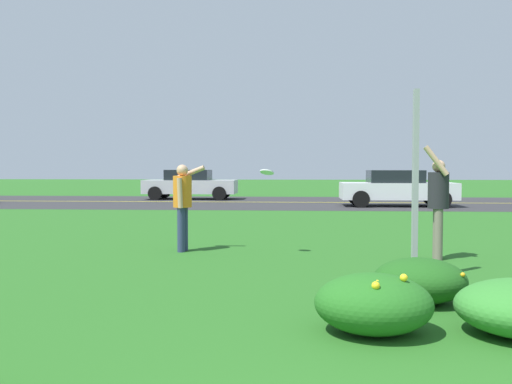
# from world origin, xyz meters

# --- Properties ---
(ground_plane) EXTENTS (120.00, 120.00, 0.00)m
(ground_plane) POSITION_xyz_m (0.00, 11.45, 0.00)
(ground_plane) COLOR #26601E
(highway_strip) EXTENTS (120.00, 9.47, 0.01)m
(highway_strip) POSITION_xyz_m (0.00, 22.90, 0.00)
(highway_strip) COLOR #2D2D30
(highway_strip) RESTS_ON ground
(highway_center_stripe) EXTENTS (120.00, 0.16, 0.00)m
(highway_center_stripe) POSITION_xyz_m (0.00, 22.90, 0.01)
(highway_center_stripe) COLOR yellow
(highway_center_stripe) RESTS_ON ground
(daylily_clump_mid_right) EXTENTS (1.09, 0.95, 0.58)m
(daylily_clump_mid_right) POSITION_xyz_m (-0.20, 3.80, 0.28)
(daylily_clump_mid_right) COLOR #23661E
(daylily_clump_mid_right) RESTS_ON ground
(daylily_clump_front_center) EXTENTS (1.05, 0.96, 0.51)m
(daylily_clump_front_center) POSITION_xyz_m (0.49, 4.99, 0.25)
(daylily_clump_front_center) COLOR #1E5619
(daylily_clump_front_center) RESTS_ON ground
(sign_post_near_path) EXTENTS (0.07, 0.10, 2.60)m
(sign_post_near_path) POSITION_xyz_m (0.70, 6.26, 1.30)
(sign_post_near_path) COLOR #93969B
(sign_post_near_path) RESTS_ON ground
(person_thrower_orange_shirt) EXTENTS (0.57, 0.51, 1.59)m
(person_thrower_orange_shirt) POSITION_xyz_m (-2.98, 8.53, 0.95)
(person_thrower_orange_shirt) COLOR orange
(person_thrower_orange_shirt) RESTS_ON ground
(person_catcher_dark_shirt) EXTENTS (0.47, 0.51, 1.91)m
(person_catcher_dark_shirt) POSITION_xyz_m (1.46, 7.98, 1.01)
(person_catcher_dark_shirt) COLOR #232328
(person_catcher_dark_shirt) RESTS_ON ground
(frisbee_white) EXTENTS (0.26, 0.24, 0.13)m
(frisbee_white) POSITION_xyz_m (-1.42, 8.23, 1.46)
(frisbee_white) COLOR white
(car_silver_center_left) EXTENTS (4.50, 2.00, 1.45)m
(car_silver_center_left) POSITION_xyz_m (-6.09, 25.03, 0.74)
(car_silver_center_left) COLOR #B7BABF
(car_silver_center_left) RESTS_ON ground
(car_white_center_right) EXTENTS (4.50, 2.00, 1.45)m
(car_white_center_right) POSITION_xyz_m (3.15, 20.77, 0.74)
(car_white_center_right) COLOR silver
(car_white_center_right) RESTS_ON ground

